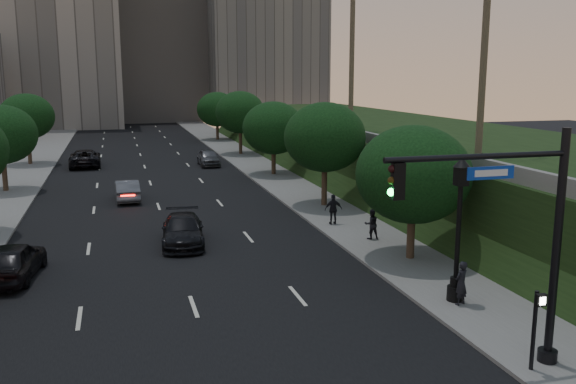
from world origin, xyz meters
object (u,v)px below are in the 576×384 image
object	(u,v)px
street_lamp	(458,236)
pedestrian_c	(333,209)
sedan_mid_left	(127,190)
sedan_far_right	(208,158)
sedan_far_left	(85,158)
traffic_signal_mast	(524,248)
sedan_near_right	(183,230)
pedestrian_a	(461,283)
pedestrian_b	(371,224)
sedan_near_left	(13,261)

from	to	relation	value
street_lamp	pedestrian_c	xyz separation A→B (m)	(-0.31, 12.33, -1.64)
sedan_mid_left	sedan_far_right	distance (m)	16.50
sedan_mid_left	sedan_far_left	size ratio (longest dim) A/B	0.74
sedan_far_right	pedestrian_c	bearing A→B (deg)	-82.52
traffic_signal_mast	street_lamp	bearing A→B (deg)	77.97
street_lamp	pedestrian_c	distance (m)	12.44
traffic_signal_mast	sedan_far_left	xyz separation A→B (m)	(-13.59, 45.05, -2.86)
sedan_mid_left	sedan_near_right	bearing A→B (deg)	99.77
street_lamp	pedestrian_a	xyz separation A→B (m)	(-0.02, -0.41, -1.67)
sedan_far_right	pedestrian_b	world-z (taller)	pedestrian_b
sedan_far_left	sedan_near_right	size ratio (longest dim) A/B	1.17
sedan_near_right	sedan_far_right	world-z (taller)	sedan_far_right
sedan_far_left	pedestrian_a	distance (m)	42.95
traffic_signal_mast	pedestrian_a	size ratio (longest dim) A/B	4.28
sedan_near_left	pedestrian_a	xyz separation A→B (m)	(16.21, -7.94, 0.17)
sedan_far_left	pedestrian_c	distance (m)	31.14
traffic_signal_mast	pedestrian_c	distance (m)	17.64
sedan_near_left	pedestrian_c	distance (m)	16.63
street_lamp	pedestrian_b	bearing A→B (deg)	86.86
sedan_far_right	pedestrian_a	bearing A→B (deg)	-84.54
traffic_signal_mast	pedestrian_c	bearing A→B (deg)	87.46
sedan_mid_left	pedestrian_b	distance (m)	18.35
pedestrian_a	street_lamp	bearing A→B (deg)	-117.64
pedestrian_a	sedan_near_left	bearing A→B (deg)	-50.79
sedan_far_left	sedan_far_right	xyz separation A→B (m)	(11.10, -2.42, -0.05)
sedan_far_left	sedan_mid_left	bearing A→B (deg)	100.20
sedan_mid_left	pedestrian_b	world-z (taller)	pedestrian_b
pedestrian_b	sedan_near_right	bearing A→B (deg)	-12.52
pedestrian_b	sedan_far_left	bearing A→B (deg)	-63.69
sedan_far_right	street_lamp	bearing A→B (deg)	-84.45
sedan_mid_left	pedestrian_c	size ratio (longest dim) A/B	2.58
street_lamp	sedan_near_right	bearing A→B (deg)	128.77
pedestrian_b	pedestrian_c	size ratio (longest dim) A/B	0.92
sedan_near_left	traffic_signal_mast	bearing A→B (deg)	147.78
sedan_near_left	sedan_far_right	world-z (taller)	sedan_near_left
sedan_near_left	sedan_far_left	xyz separation A→B (m)	(1.56, 32.43, 0.01)
sedan_near_left	sedan_far_right	size ratio (longest dim) A/B	1.05
pedestrian_a	sedan_mid_left	bearing A→B (deg)	-88.96
traffic_signal_mast	sedan_near_left	world-z (taller)	traffic_signal_mast
street_lamp	sedan_far_left	bearing A→B (deg)	110.16
sedan_near_left	sedan_far_left	distance (m)	32.46
sedan_near_right	pedestrian_b	size ratio (longest dim) A/B	3.24
sedan_near_left	pedestrian_b	size ratio (longest dim) A/B	3.03
sedan_far_right	traffic_signal_mast	bearing A→B (deg)	-86.55
pedestrian_b	pedestrian_c	bearing A→B (deg)	-76.70
sedan_near_right	sedan_far_right	xyz separation A→B (m)	(5.26, 26.55, 0.04)
street_lamp	sedan_mid_left	distance (m)	25.64
sedan_mid_left	traffic_signal_mast	bearing A→B (deg)	108.21
traffic_signal_mast	sedan_near_right	world-z (taller)	traffic_signal_mast
sedan_near_left	sedan_near_right	distance (m)	8.17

